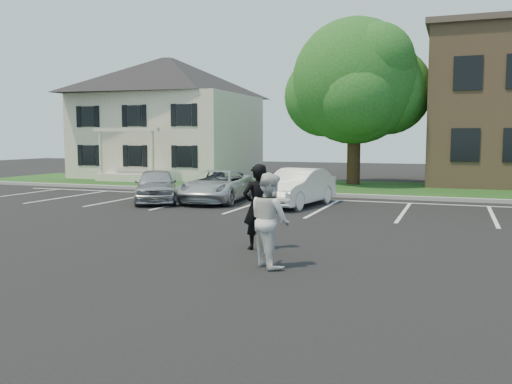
% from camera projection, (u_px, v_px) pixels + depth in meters
% --- Properties ---
extents(ground_plane, '(90.00, 90.00, 0.00)m').
position_uv_depth(ground_plane, '(240.00, 252.00, 11.99)').
color(ground_plane, black).
rests_on(ground_plane, ground).
extents(curb, '(40.00, 0.30, 0.15)m').
position_uv_depth(curb, '(345.00, 195.00, 23.18)').
color(curb, gray).
rests_on(curb, ground).
extents(grass_strip, '(44.00, 8.00, 0.08)m').
position_uv_depth(grass_strip, '(360.00, 188.00, 26.92)').
color(grass_strip, '#1A4014').
rests_on(grass_strip, ground).
extents(stall_lines, '(34.00, 5.36, 0.01)m').
position_uv_depth(stall_lines, '(367.00, 207.00, 19.86)').
color(stall_lines, silver).
rests_on(stall_lines, ground).
extents(house, '(10.30, 9.22, 7.60)m').
position_uv_depth(house, '(169.00, 118.00, 34.74)').
color(house, '#C0B4A1').
rests_on(house, ground).
extents(tree, '(7.80, 7.20, 8.80)m').
position_uv_depth(tree, '(357.00, 84.00, 28.55)').
color(tree, black).
rests_on(tree, ground).
extents(man_black_suit, '(0.84, 0.83, 1.95)m').
position_uv_depth(man_black_suit, '(258.00, 207.00, 12.26)').
color(man_black_suit, black).
rests_on(man_black_suit, ground).
extents(man_white_shirt, '(1.14, 1.13, 1.86)m').
position_uv_depth(man_white_shirt, '(270.00, 220.00, 10.56)').
color(man_white_shirt, silver).
rests_on(man_white_shirt, ground).
extents(car_silver_west, '(3.25, 4.16, 1.33)m').
position_uv_depth(car_silver_west, '(156.00, 185.00, 21.34)').
color(car_silver_west, '#B0B1B6').
rests_on(car_silver_west, ground).
extents(car_silver_minivan, '(2.46, 4.69, 1.26)m').
position_uv_depth(car_silver_minivan, '(217.00, 186.00, 21.53)').
color(car_silver_minivan, silver).
rests_on(car_silver_minivan, ground).
extents(car_white_sedan, '(2.16, 4.40, 1.39)m').
position_uv_depth(car_white_sedan, '(297.00, 187.00, 20.21)').
color(car_white_sedan, white).
rests_on(car_white_sedan, ground).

